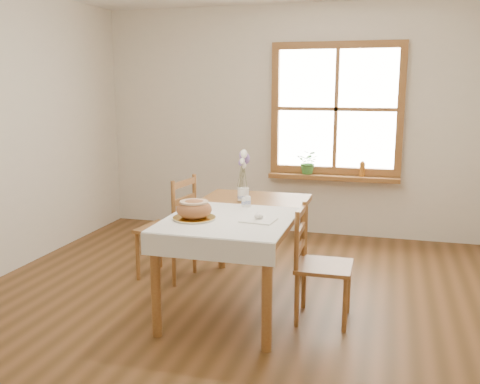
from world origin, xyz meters
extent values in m
plane|color=brown|center=(0.00, 0.00, 0.00)|extent=(5.00, 5.00, 0.00)
cube|color=beige|center=(0.00, 2.50, 1.30)|extent=(4.50, 0.10, 2.60)
cube|color=olive|center=(0.50, 2.46, 2.14)|extent=(1.46, 0.08, 0.08)
cube|color=olive|center=(0.50, 2.46, 0.76)|extent=(1.46, 0.08, 0.08)
cube|color=olive|center=(-0.19, 2.46, 1.45)|extent=(0.08, 0.08, 1.30)
cube|color=olive|center=(1.19, 2.46, 1.45)|extent=(0.08, 0.08, 1.30)
cube|color=olive|center=(0.50, 2.46, 1.45)|extent=(0.04, 0.06, 1.30)
cube|color=olive|center=(0.50, 2.46, 1.45)|extent=(1.30, 0.06, 0.04)
cube|color=white|center=(0.50, 2.49, 1.45)|extent=(1.30, 0.01, 1.30)
cube|color=olive|center=(0.50, 2.40, 0.69)|extent=(1.46, 0.20, 0.05)
cube|color=olive|center=(0.00, 0.30, 0.72)|extent=(0.90, 1.60, 0.05)
cylinder|color=olive|center=(-0.39, -0.44, 0.35)|extent=(0.07, 0.07, 0.70)
cylinder|color=olive|center=(0.39, -0.44, 0.35)|extent=(0.07, 0.07, 0.70)
cylinder|color=olive|center=(-0.39, 1.04, 0.35)|extent=(0.07, 0.07, 0.70)
cylinder|color=olive|center=(0.39, 1.04, 0.35)|extent=(0.07, 0.07, 0.70)
cube|color=white|center=(0.00, 0.00, 0.76)|extent=(0.91, 0.99, 0.01)
cylinder|color=white|center=(-0.24, -0.08, 0.77)|extent=(0.36, 0.36, 0.02)
ellipsoid|color=#AA6A3C|center=(-0.24, -0.08, 0.85)|extent=(0.26, 0.26, 0.14)
cube|color=white|center=(0.22, 0.00, 0.77)|extent=(0.25, 0.22, 0.01)
cylinder|color=white|center=(0.01, 0.40, 0.80)|extent=(0.05, 0.05, 0.08)
cylinder|color=white|center=(0.03, 0.41, 0.81)|extent=(0.06, 0.06, 0.10)
cylinder|color=white|center=(-0.07, 0.64, 0.80)|extent=(0.11, 0.11, 0.11)
imported|color=#3B7930|center=(0.22, 2.40, 0.82)|extent=(0.30, 0.32, 0.21)
cylinder|color=#A3601E|center=(0.82, 2.40, 0.80)|extent=(0.07, 0.07, 0.17)
camera|label=1|loc=(1.11, -3.61, 1.72)|focal=40.00mm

